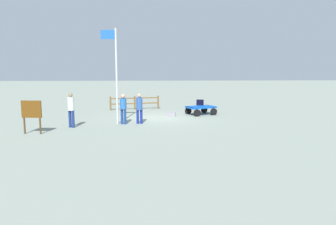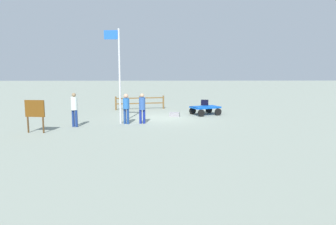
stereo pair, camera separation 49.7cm
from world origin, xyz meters
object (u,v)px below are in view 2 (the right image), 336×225
(worker_supervisor, at_px, (74,107))
(signboard, at_px, (35,111))
(suitcase_tan, at_px, (205,103))
(worker_lead, at_px, (126,106))
(worker_trailing, at_px, (142,106))
(suitcase_dark, at_px, (175,114))
(flagpole, at_px, (118,70))
(luggage_cart, at_px, (205,109))

(worker_supervisor, xyz_separation_m, signboard, (1.43, 1.51, -0.00))
(suitcase_tan, xyz_separation_m, worker_lead, (4.86, 3.99, 0.25))
(worker_lead, distance_m, worker_trailing, 0.88)
(suitcase_dark, height_order, worker_lead, worker_lead)
(flagpole, distance_m, signboard, 4.77)
(luggage_cart, relative_size, signboard, 1.34)
(worker_lead, distance_m, signboard, 4.65)
(luggage_cart, height_order, signboard, signboard)
(luggage_cart, xyz_separation_m, worker_lead, (4.79, 3.28, 0.57))
(suitcase_tan, height_order, worker_supervisor, worker_supervisor)
(suitcase_dark, bearing_deg, worker_supervisor, 32.69)
(flagpole, bearing_deg, suitcase_tan, -143.53)
(worker_trailing, relative_size, signboard, 1.07)
(luggage_cart, distance_m, signboard, 10.46)
(worker_trailing, height_order, flagpole, flagpole)
(luggage_cart, height_order, worker_trailing, worker_trailing)
(suitcase_dark, xyz_separation_m, worker_lead, (2.76, 2.60, 0.86))
(suitcase_dark, relative_size, signboard, 0.43)
(suitcase_tan, xyz_separation_m, worker_supervisor, (7.46, 4.83, 0.29))
(suitcase_tan, height_order, worker_trailing, worker_trailing)
(luggage_cart, height_order, suitcase_tan, suitcase_tan)
(worker_trailing, bearing_deg, luggage_cart, -140.93)
(worker_trailing, distance_m, flagpole, 2.36)
(flagpole, bearing_deg, suitcase_dark, -141.70)
(flagpole, bearing_deg, luggage_cart, -148.54)
(luggage_cart, bearing_deg, worker_supervisor, 29.13)
(luggage_cart, relative_size, worker_supervisor, 1.18)
(suitcase_tan, bearing_deg, worker_lead, 39.39)
(suitcase_dark, xyz_separation_m, flagpole, (3.17, 2.50, 2.83))
(suitcase_dark, distance_m, worker_supervisor, 6.42)
(worker_lead, height_order, worker_trailing, worker_trailing)
(suitcase_dark, distance_m, worker_lead, 3.89)
(worker_lead, bearing_deg, suitcase_tan, -140.61)
(luggage_cart, distance_m, worker_lead, 5.83)
(worker_supervisor, relative_size, flagpole, 0.35)
(suitcase_dark, height_order, worker_supervisor, worker_supervisor)
(suitcase_tan, relative_size, worker_trailing, 0.32)
(worker_lead, relative_size, worker_supervisor, 0.94)
(worker_lead, xyz_separation_m, signboard, (4.02, 2.34, 0.04))
(worker_trailing, relative_size, flagpole, 0.32)
(suitcase_tan, bearing_deg, luggage_cart, 83.90)
(worker_supervisor, bearing_deg, worker_lead, -162.13)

